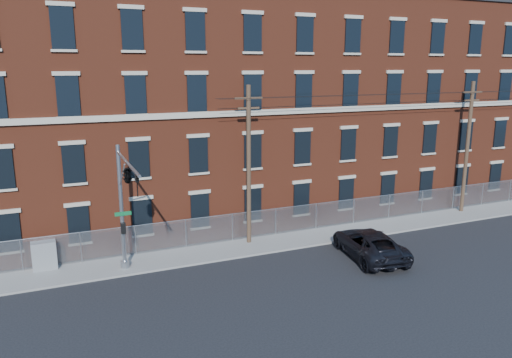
{
  "coord_description": "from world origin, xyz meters",
  "views": [
    {
      "loc": [
        -9.36,
        -22.34,
        11.21
      ],
      "look_at": [
        1.81,
        4.0,
        4.65
      ],
      "focal_mm": 34.65,
      "sensor_mm": 36.0,
      "label": 1
    }
  ],
  "objects_px": {
    "traffic_signal_mast": "(126,186)",
    "pickup_truck": "(369,244)",
    "utility_cabinet": "(44,256)",
    "utility_pole_near": "(249,163)"
  },
  "relations": [
    {
      "from": "utility_pole_near",
      "to": "utility_cabinet",
      "type": "bearing_deg",
      "value": 178.11
    },
    {
      "from": "traffic_signal_mast",
      "to": "pickup_truck",
      "type": "height_order",
      "value": "traffic_signal_mast"
    },
    {
      "from": "utility_pole_near",
      "to": "pickup_truck",
      "type": "xyz_separation_m",
      "value": [
        5.76,
        -4.91,
        -4.51
      ]
    },
    {
      "from": "traffic_signal_mast",
      "to": "pickup_truck",
      "type": "relative_size",
      "value": 1.17
    },
    {
      "from": "utility_cabinet",
      "to": "traffic_signal_mast",
      "type": "bearing_deg",
      "value": -44.41
    },
    {
      "from": "utility_pole_near",
      "to": "traffic_signal_mast",
      "type": "bearing_deg",
      "value": -156.86
    },
    {
      "from": "traffic_signal_mast",
      "to": "utility_cabinet",
      "type": "relative_size",
      "value": 4.35
    },
    {
      "from": "traffic_signal_mast",
      "to": "pickup_truck",
      "type": "distance_m",
      "value": 14.58
    },
    {
      "from": "utility_cabinet",
      "to": "utility_pole_near",
      "type": "bearing_deg",
      "value": -3.62
    },
    {
      "from": "traffic_signal_mast",
      "to": "utility_pole_near",
      "type": "height_order",
      "value": "utility_pole_near"
    }
  ]
}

